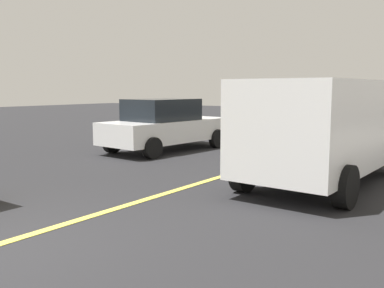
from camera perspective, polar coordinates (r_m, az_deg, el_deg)
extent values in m
cube|color=#E0D14C|center=(7.92, -6.90, -7.54)|extent=(28.00, 0.16, 0.01)
cube|color=white|center=(9.64, 17.50, 2.59)|extent=(5.25, 2.12, 1.82)
cube|color=black|center=(11.59, 21.15, 5.17)|extent=(0.20, 1.84, 0.80)
cylinder|color=black|center=(11.73, 15.74, -1.02)|extent=(0.77, 0.28, 0.76)
cylinder|color=black|center=(8.59, 6.85, -3.79)|extent=(0.77, 0.28, 0.76)
cylinder|color=black|center=(7.79, 19.65, -5.34)|extent=(0.77, 0.28, 0.76)
cube|color=white|center=(14.22, -3.37, 1.82)|extent=(4.69, 2.12, 0.69)
cube|color=black|center=(14.00, -4.04, 4.56)|extent=(2.30, 1.74, 0.69)
cylinder|color=black|center=(16.00, -1.88, 1.21)|extent=(0.65, 0.26, 0.64)
cylinder|color=black|center=(14.85, 3.32, 0.72)|extent=(0.65, 0.26, 0.64)
cylinder|color=black|center=(13.86, -10.53, 0.13)|extent=(0.65, 0.26, 0.64)
cylinder|color=black|center=(12.52, -5.26, -0.54)|extent=(0.65, 0.26, 0.64)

